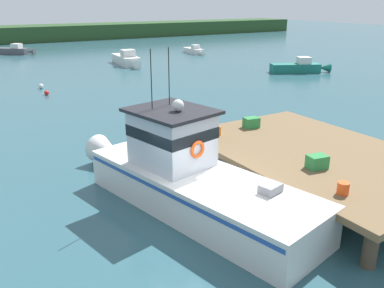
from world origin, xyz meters
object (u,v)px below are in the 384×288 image
object	(u,v)px
mooring_buoy_spare_mooring	(41,86)
bait_bucket	(343,188)
main_fishing_boat	(186,175)
moored_boat_mid_harbor	(15,51)
mooring_buoy_channel_marker	(47,93)
crate_stack_near_edge	(317,162)
moored_boat_far_left	(127,60)
moored_boat_outer_mooring	(299,67)
crate_single_by_cleat	(251,123)
moored_boat_off_the_point	(194,51)
crate_stack_mid_dock	(211,131)

from	to	relation	value
mooring_buoy_spare_mooring	bait_bucket	bearing A→B (deg)	-84.23
main_fishing_boat	moored_boat_mid_harbor	xyz separation A→B (m)	(2.22, 44.14, -0.57)
mooring_buoy_spare_mooring	mooring_buoy_channel_marker	world-z (taller)	mooring_buoy_spare_mooring
main_fishing_boat	crate_stack_near_edge	size ratio (longest dim) A/B	16.61
main_fishing_boat	mooring_buoy_channel_marker	size ratio (longest dim) A/B	30.64
moored_boat_far_left	mooring_buoy_channel_marker	bearing A→B (deg)	-135.72
moored_boat_far_left	moored_boat_outer_mooring	xyz separation A→B (m)	(11.43, -12.45, -0.06)
moored_boat_far_left	moored_boat_outer_mooring	world-z (taller)	moored_boat_far_left
crate_single_by_cleat	moored_boat_outer_mooring	size ratio (longest dim) A/B	0.11
bait_bucket	moored_boat_outer_mooring	distance (m)	27.59
main_fishing_boat	moored_boat_off_the_point	distance (m)	39.28
main_fishing_boat	moored_boat_outer_mooring	xyz separation A→B (m)	(21.76, 16.29, -0.53)
main_fishing_boat	crate_stack_near_edge	distance (m)	4.10
crate_single_by_cleat	main_fishing_boat	bearing A→B (deg)	-152.38
crate_stack_mid_dock	mooring_buoy_spare_mooring	distance (m)	18.95
crate_stack_near_edge	mooring_buoy_channel_marker	world-z (taller)	crate_stack_near_edge
crate_stack_near_edge	crate_stack_mid_dock	bearing A→B (deg)	101.63
bait_bucket	moored_boat_far_left	world-z (taller)	moored_boat_far_left
bait_bucket	mooring_buoy_channel_marker	size ratio (longest dim) A/B	1.05
moored_boat_off_the_point	mooring_buoy_spare_mooring	xyz separation A→B (m)	(-20.89, -11.92, -0.19)
moored_boat_off_the_point	moored_boat_mid_harbor	bearing A→B (deg)	149.74
moored_boat_mid_harbor	mooring_buoy_channel_marker	xyz separation A→B (m)	(-2.18, -25.43, -0.28)
crate_stack_mid_dock	mooring_buoy_channel_marker	distance (m)	16.52
mooring_buoy_spare_mooring	mooring_buoy_channel_marker	distance (m)	2.49
crate_stack_near_edge	moored_boat_outer_mooring	xyz separation A→B (m)	(18.22, 18.33, -0.93)
main_fishing_boat	mooring_buoy_spare_mooring	bearing A→B (deg)	89.41
moored_boat_mid_harbor	main_fishing_boat	bearing A→B (deg)	-92.88
moored_boat_mid_harbor	mooring_buoy_spare_mooring	bearing A→B (deg)	-95.00
bait_bucket	mooring_buoy_channel_marker	distance (m)	22.57
moored_boat_off_the_point	crate_single_by_cleat	bearing A→B (deg)	-118.29
main_fishing_boat	moored_boat_far_left	world-z (taller)	main_fishing_boat
crate_stack_near_edge	moored_boat_far_left	distance (m)	31.53
moored_boat_mid_harbor	moored_boat_off_the_point	world-z (taller)	moored_boat_mid_harbor
crate_single_by_cleat	bait_bucket	world-z (taller)	crate_single_by_cleat
main_fishing_boat	crate_single_by_cleat	xyz separation A→B (m)	(4.57, 2.39, 0.40)
moored_boat_far_left	moored_boat_mid_harbor	world-z (taller)	moored_boat_far_left
main_fishing_boat	crate_single_by_cleat	bearing A→B (deg)	27.62
moored_boat_far_left	moored_boat_off_the_point	bearing A→B (deg)	22.08
moored_boat_outer_mooring	moored_boat_off_the_point	xyz separation A→B (m)	(-0.65, 16.83, -0.10)
moored_boat_outer_mooring	moored_boat_mid_harbor	distance (m)	34.01
crate_stack_near_edge	moored_boat_off_the_point	size ratio (longest dim) A/B	0.14
moored_boat_off_the_point	mooring_buoy_channel_marker	distance (m)	25.53
main_fishing_boat	moored_boat_far_left	xyz separation A→B (m)	(10.33, 28.74, -0.47)
crate_single_by_cleat	moored_boat_off_the_point	distance (m)	34.91
moored_boat_mid_harbor	crate_stack_mid_dock	bearing A→B (deg)	-89.46
main_fishing_boat	moored_boat_mid_harbor	bearing A→B (deg)	87.12
moored_boat_off_the_point	crate_stack_near_edge	bearing A→B (deg)	-116.56
moored_boat_far_left	bait_bucket	bearing A→B (deg)	-103.20
main_fishing_boat	crate_stack_mid_dock	bearing A→B (deg)	42.93
crate_stack_near_edge	crate_stack_mid_dock	world-z (taller)	crate_stack_near_edge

